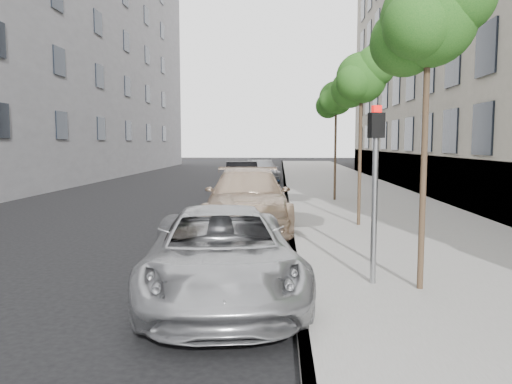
# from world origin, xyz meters

# --- Properties ---
(ground) EXTENTS (160.00, 160.00, 0.00)m
(ground) POSITION_xyz_m (0.00, 0.00, 0.00)
(ground) COLOR black
(ground) RESTS_ON ground
(sidewalk) EXTENTS (6.40, 72.00, 0.14)m
(sidewalk) POSITION_xyz_m (4.30, 24.00, 0.07)
(sidewalk) COLOR gray
(sidewalk) RESTS_ON ground
(curb) EXTENTS (0.15, 72.00, 0.14)m
(curb) POSITION_xyz_m (1.18, 24.00, 0.07)
(curb) COLOR #9E9B93
(curb) RESTS_ON ground
(tree_near) EXTENTS (1.82, 1.62, 5.26)m
(tree_near) POSITION_xyz_m (3.23, 1.50, 4.49)
(tree_near) COLOR #38281C
(tree_near) RESTS_ON sidewalk
(tree_mid) EXTENTS (1.78, 1.58, 5.15)m
(tree_mid) POSITION_xyz_m (3.23, 8.00, 4.41)
(tree_mid) COLOR #38281C
(tree_mid) RESTS_ON sidewalk
(tree_far) EXTENTS (1.75, 1.55, 5.14)m
(tree_far) POSITION_xyz_m (3.23, 14.50, 4.41)
(tree_far) COLOR #38281C
(tree_far) RESTS_ON sidewalk
(signal_pole) EXTENTS (0.28, 0.23, 3.03)m
(signal_pole) POSITION_xyz_m (2.48, 1.79, 2.04)
(signal_pole) COLOR #939699
(signal_pole) RESTS_ON sidewalk
(minivan) EXTENTS (3.10, 5.53, 1.46)m
(minivan) POSITION_xyz_m (-0.10, 1.38, 0.73)
(minivan) COLOR #A6A7AA
(minivan) RESTS_ON ground
(suv) EXTENTS (2.84, 6.20, 1.76)m
(suv) POSITION_xyz_m (-0.10, 8.22, 0.88)
(suv) COLOR tan
(suv) RESTS_ON ground
(sedan_blue) EXTENTS (2.51, 4.69, 1.52)m
(sedan_blue) POSITION_xyz_m (-0.10, 14.34, 0.76)
(sedan_blue) COLOR #0F1C33
(sedan_blue) RESTS_ON ground
(sedan_black) EXTENTS (2.17, 4.86, 1.55)m
(sedan_black) POSITION_xyz_m (-1.15, 19.51, 0.77)
(sedan_black) COLOR black
(sedan_black) RESTS_ON ground
(sedan_rear) EXTENTS (2.57, 5.14, 1.43)m
(sedan_rear) POSITION_xyz_m (-0.27, 25.95, 0.72)
(sedan_rear) COLOR #97999F
(sedan_rear) RESTS_ON ground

